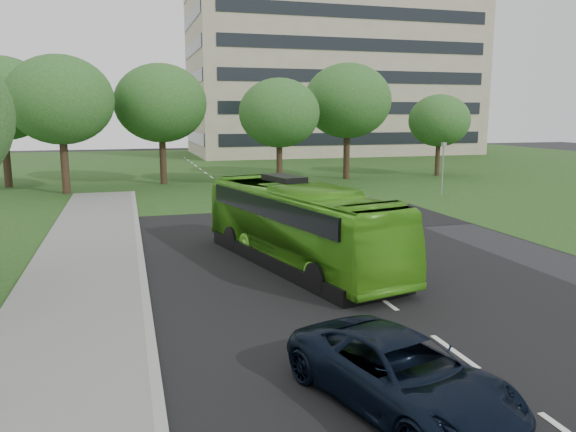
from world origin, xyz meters
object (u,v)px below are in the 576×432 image
object	(u,v)px
sedan	(345,204)
camera_pole	(443,161)
tree_park_e	(439,121)
tree_park_a	(60,100)
suv	(401,373)
tree_park_c	(279,113)
office_building	(331,67)
tree_park_b	(161,103)
bus	(298,225)
tree_park_d	(348,101)
tree_park_f	(1,99)

from	to	relation	value
sedan	camera_pole	world-z (taller)	camera_pole
tree_park_e	sedan	world-z (taller)	tree_park_e
tree_park_a	tree_park_e	world-z (taller)	tree_park_a
sedan	suv	distance (m)	20.77
tree_park_c	sedan	size ratio (longest dim) A/B	1.86
office_building	tree_park_b	distance (m)	41.99
bus	tree_park_a	bearing A→B (deg)	100.64
office_building	tree_park_e	size ratio (longest dim) A/B	5.34
tree_park_c	tree_park_d	size ratio (longest dim) A/B	0.85
tree_park_d	tree_park_f	bearing A→B (deg)	176.06
tree_park_e	sedan	bearing A→B (deg)	-132.77
tree_park_f	tree_park_c	bearing A→B (deg)	-13.50
tree_park_a	tree_park_c	size ratio (longest dim) A/B	1.15
office_building	tree_park_a	distance (m)	49.57
suv	camera_pole	bearing A→B (deg)	40.99
office_building	bus	world-z (taller)	office_building
office_building	tree_park_f	world-z (taller)	office_building
tree_park_a	tree_park_b	xyz separation A→B (m)	(7.18, 3.88, -0.12)
camera_pole	office_building	bearing A→B (deg)	87.77
tree_park_b	tree_park_d	world-z (taller)	tree_park_d
bus	tree_park_d	bearing A→B (deg)	50.98
tree_park_a	sedan	bearing A→B (deg)	-42.12
tree_park_b	tree_park_e	distance (m)	25.16
suv	bus	bearing A→B (deg)	67.22
camera_pole	suv	bearing A→B (deg)	-114.82
office_building	tree_park_c	world-z (taller)	office_building
tree_park_b	bus	size ratio (longest dim) A/B	0.87
tree_park_b	suv	distance (m)	38.44
tree_park_f	tree_park_e	bearing A→B (deg)	-2.96
tree_park_b	tree_park_d	xyz separation A→B (m)	(15.96, -0.57, 0.27)
office_building	camera_pole	distance (m)	45.87
sedan	tree_park_e	bearing A→B (deg)	-41.00
tree_park_d	suv	distance (m)	40.35
tree_park_a	tree_park_c	xyz separation A→B (m)	(16.11, 0.23, -0.90)
camera_pole	tree_park_d	bearing A→B (deg)	111.13
tree_park_a	tree_park_d	world-z (taller)	tree_park_d
office_building	tree_park_c	size ratio (longest dim) A/B	4.70
tree_park_d	tree_park_e	world-z (taller)	tree_park_d
office_building	tree_park_e	bearing A→B (deg)	-92.45
suv	sedan	bearing A→B (deg)	54.91
tree_park_b	tree_park_a	bearing A→B (deg)	-151.59
tree_park_e	camera_pole	xyz separation A→B (m)	(-6.45, -11.48, -2.69)
tree_park_e	tree_park_c	bearing A→B (deg)	-169.18
office_building	bus	bearing A→B (deg)	-111.44
bus	tree_park_f	bearing A→B (deg)	104.55
tree_park_e	suv	xyz separation A→B (m)	(-23.06, -37.38, -4.39)
bus	tree_park_c	bearing A→B (deg)	62.95
tree_park_b	suv	world-z (taller)	tree_park_b
tree_park_a	bus	world-z (taller)	tree_park_a
tree_park_a	sedan	world-z (taller)	tree_park_a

